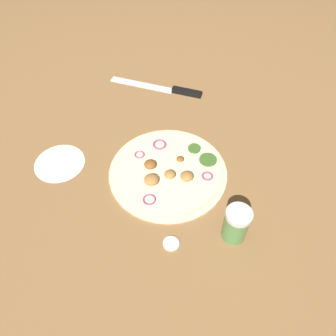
{
  "coord_description": "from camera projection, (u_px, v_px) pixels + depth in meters",
  "views": [
    {
      "loc": [
        -0.12,
        -0.55,
        0.71
      ],
      "look_at": [
        0.0,
        0.0,
        0.02
      ],
      "focal_mm": 35.0,
      "sensor_mm": 36.0,
      "label": 1
    }
  ],
  "objects": [
    {
      "name": "ground_plane",
      "position": [
        168.0,
        173.0,
        0.91
      ],
      "size": [
        3.0,
        3.0,
        0.0
      ],
      "primitive_type": "plane",
      "color": "brown"
    },
    {
      "name": "pizza",
      "position": [
        168.0,
        171.0,
        0.9
      ],
      "size": [
        0.33,
        0.33,
        0.03
      ],
      "color": "beige",
      "rests_on": "ground_plane"
    },
    {
      "name": "knife",
      "position": [
        172.0,
        90.0,
        1.13
      ],
      "size": [
        0.3,
        0.19,
        0.02
      ],
      "rotation": [
        0.0,
        0.0,
        2.61
      ],
      "color": "silver",
      "rests_on": "ground_plane"
    },
    {
      "name": "spice_jar",
      "position": [
        236.0,
        224.0,
        0.75
      ],
      "size": [
        0.06,
        0.06,
        0.1
      ],
      "color": "#4C7F42",
      "rests_on": "ground_plane"
    },
    {
      "name": "loose_cap",
      "position": [
        171.0,
        243.0,
        0.77
      ],
      "size": [
        0.04,
        0.04,
        0.01
      ],
      "color": "beige",
      "rests_on": "ground_plane"
    },
    {
      "name": "flour_patch",
      "position": [
        60.0,
        163.0,
        0.93
      ],
      "size": [
        0.14,
        0.14,
        0.0
      ],
      "color": "white",
      "rests_on": "ground_plane"
    }
  ]
}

